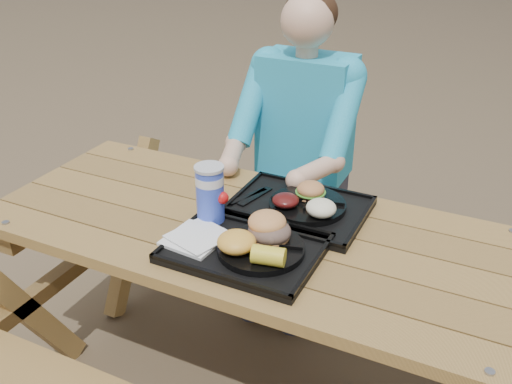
% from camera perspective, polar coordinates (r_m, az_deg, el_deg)
% --- Properties ---
extents(picnic_table, '(1.80, 1.49, 0.75)m').
position_cam_1_polar(picnic_table, '(2.07, -0.00, -12.47)').
color(picnic_table, '#999999').
rests_on(picnic_table, ground).
extents(tray_near, '(0.45, 0.35, 0.02)m').
position_cam_1_polar(tray_near, '(1.72, -1.08, -5.72)').
color(tray_near, black).
rests_on(tray_near, picnic_table).
extents(tray_far, '(0.45, 0.35, 0.02)m').
position_cam_1_polar(tray_far, '(1.93, 4.20, -1.76)').
color(tray_far, black).
rests_on(tray_far, picnic_table).
extents(plate_near, '(0.26, 0.26, 0.02)m').
position_cam_1_polar(plate_near, '(1.69, 0.51, -5.69)').
color(plate_near, black).
rests_on(plate_near, tray_near).
extents(plate_far, '(0.26, 0.26, 0.02)m').
position_cam_1_polar(plate_far, '(1.92, 5.16, -1.30)').
color(plate_far, black).
rests_on(plate_far, tray_far).
extents(napkin_stack, '(0.18, 0.18, 0.02)m').
position_cam_1_polar(napkin_stack, '(1.75, -6.15, -4.58)').
color(napkin_stack, white).
rests_on(napkin_stack, tray_near).
extents(soda_cup, '(0.09, 0.09, 0.18)m').
position_cam_1_polar(soda_cup, '(1.81, -4.61, -0.28)').
color(soda_cup, blue).
rests_on(soda_cup, tray_near).
extents(condiment_bbq, '(0.06, 0.06, 0.03)m').
position_cam_1_polar(condiment_bbq, '(1.81, 0.98, -2.88)').
color(condiment_bbq, black).
rests_on(condiment_bbq, tray_near).
extents(condiment_mustard, '(0.05, 0.05, 0.03)m').
position_cam_1_polar(condiment_mustard, '(1.78, 2.50, -3.54)').
color(condiment_mustard, yellow).
rests_on(condiment_mustard, tray_near).
extents(sandwich, '(0.12, 0.12, 0.13)m').
position_cam_1_polar(sandwich, '(1.68, 1.38, -2.85)').
color(sandwich, '#DD8F4E').
rests_on(sandwich, plate_near).
extents(mac_cheese, '(0.11, 0.11, 0.06)m').
position_cam_1_polar(mac_cheese, '(1.65, -1.96, -5.01)').
color(mac_cheese, '#F3B640').
rests_on(mac_cheese, plate_near).
extents(corn_cob, '(0.11, 0.11, 0.05)m').
position_cam_1_polar(corn_cob, '(1.59, 1.26, -6.39)').
color(corn_cob, yellow).
rests_on(corn_cob, plate_near).
extents(cutlery_far, '(0.06, 0.16, 0.01)m').
position_cam_1_polar(cutlery_far, '(1.98, -0.10, -0.44)').
color(cutlery_far, black).
rests_on(cutlery_far, tray_far).
extents(burger, '(0.10, 0.10, 0.09)m').
position_cam_1_polar(burger, '(1.93, 5.50, 0.60)').
color(burger, '#C57D45').
rests_on(burger, plate_far).
extents(baked_beans, '(0.09, 0.09, 0.04)m').
position_cam_1_polar(baked_beans, '(1.88, 2.98, -0.85)').
color(baked_beans, '#511110').
rests_on(baked_beans, plate_far).
extents(potato_salad, '(0.10, 0.10, 0.05)m').
position_cam_1_polar(potato_salad, '(1.83, 6.53, -1.61)').
color(potato_salad, white).
rests_on(potato_salad, plate_far).
extents(diner, '(0.48, 0.84, 1.28)m').
position_cam_1_polar(diner, '(2.51, 4.63, 2.51)').
color(diner, '#18A8AE').
rests_on(diner, ground).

